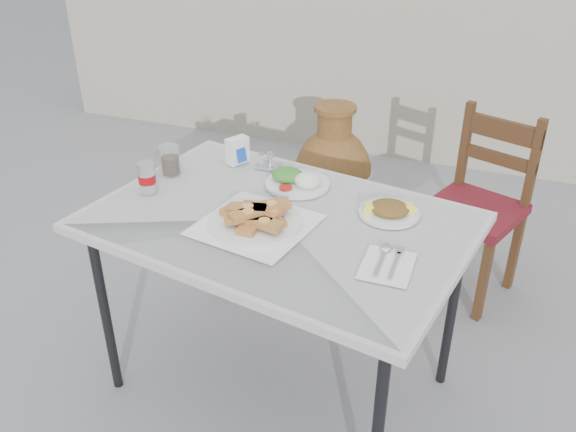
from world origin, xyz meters
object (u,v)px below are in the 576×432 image
at_px(cola_glass, 170,161).
at_px(terracotta_urn, 333,176).
at_px(salad_rice_plate, 297,180).
at_px(salad_chopped_plate, 389,210).
at_px(pide_plate, 255,216).
at_px(napkin_holder, 237,150).
at_px(condiment_caddy, 268,162).
at_px(soda_can, 147,177).
at_px(cafe_table, 279,231).
at_px(chair, 478,205).

height_order(cola_glass, terracotta_urn, cola_glass).
xyz_separation_m(salad_rice_plate, salad_chopped_plate, (0.39, -0.10, -0.00)).
height_order(salad_chopped_plate, cola_glass, cola_glass).
relative_size(pide_plate, napkin_holder, 3.83).
bearing_deg(condiment_caddy, soda_can, -133.30).
xyz_separation_m(cafe_table, salad_rice_plate, (-0.03, 0.26, 0.08)).
height_order(cola_glass, napkin_holder, cola_glass).
bearing_deg(salad_rice_plate, condiment_caddy, 145.61).
bearing_deg(soda_can, chair, 39.57).
bearing_deg(pide_plate, soda_can, 169.76).
distance_m(salad_rice_plate, soda_can, 0.58).
bearing_deg(salad_chopped_plate, salad_rice_plate, 165.38).
xyz_separation_m(salad_chopped_plate, cola_glass, (-0.91, 0.03, 0.03)).
bearing_deg(condiment_caddy, cola_glass, -151.16).
bearing_deg(soda_can, pide_plate, -10.24).
xyz_separation_m(soda_can, cola_glass, (-0.00, 0.18, -0.01)).
bearing_deg(cafe_table, napkin_holder, 131.82).
bearing_deg(cafe_table, soda_can, 179.15).
xyz_separation_m(pide_plate, salad_rice_plate, (0.03, 0.34, -0.01)).
xyz_separation_m(cafe_table, soda_can, (-0.54, 0.01, 0.12)).
height_order(soda_can, chair, soda_can).
bearing_deg(pide_plate, cafe_table, 55.45).
bearing_deg(salad_chopped_plate, terracotta_urn, 115.87).
height_order(pide_plate, salad_rice_plate, pide_plate).
distance_m(salad_chopped_plate, condiment_caddy, 0.60).
distance_m(pide_plate, soda_can, 0.50).
bearing_deg(cola_glass, chair, 34.09).
relative_size(salad_rice_plate, napkin_holder, 2.26).
bearing_deg(cola_glass, terracotta_urn, 70.86).
height_order(cafe_table, salad_rice_plate, salad_rice_plate).
distance_m(napkin_holder, condiment_caddy, 0.14).
bearing_deg(cola_glass, salad_rice_plate, 8.41).
xyz_separation_m(napkin_holder, chair, (0.98, 0.62, -0.39)).
xyz_separation_m(pide_plate, soda_can, (-0.49, 0.09, 0.03)).
height_order(salad_rice_plate, napkin_holder, napkin_holder).
relative_size(soda_can, napkin_holder, 1.06).
height_order(salad_rice_plate, cola_glass, cola_glass).
bearing_deg(napkin_holder, chair, 60.07).
xyz_separation_m(cafe_table, napkin_holder, (-0.33, 0.37, 0.11)).
distance_m(pide_plate, chair, 1.33).
relative_size(salad_rice_plate, terracotta_urn, 0.32).
distance_m(cola_glass, napkin_holder, 0.28).
bearing_deg(napkin_holder, cafe_table, -20.45).
height_order(cola_glass, condiment_caddy, cola_glass).
distance_m(pide_plate, salad_chopped_plate, 0.48).
relative_size(napkin_holder, chair, 0.12).
relative_size(soda_can, cola_glass, 1.02).
bearing_deg(salad_rice_plate, cafe_table, -84.21).
xyz_separation_m(cafe_table, chair, (0.65, 0.99, -0.27)).
bearing_deg(condiment_caddy, napkin_holder, -177.70).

